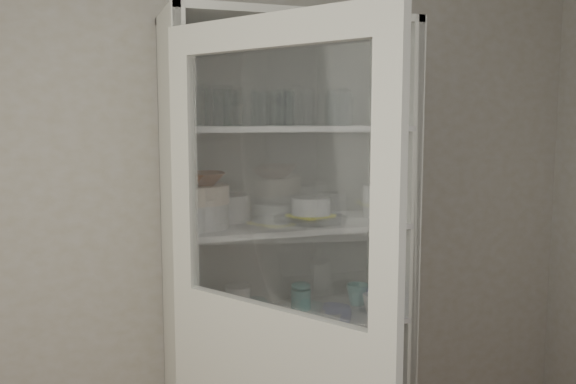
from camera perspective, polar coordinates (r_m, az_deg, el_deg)
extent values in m
cube|color=gray|center=(2.71, -5.58, -1.43)|extent=(3.60, 0.02, 2.60)
cube|color=silver|center=(2.49, -10.70, -8.13)|extent=(0.03, 0.45, 2.10)
cube|color=silver|center=(2.80, 9.48, -6.45)|extent=(0.03, 0.45, 2.10)
cube|color=gray|center=(2.80, -1.44, -6.36)|extent=(1.00, 0.03, 2.10)
cube|color=silver|center=(2.56, 0.00, 15.78)|extent=(1.00, 0.45, 0.03)
cube|color=silver|center=(2.64, 0.11, -11.64)|extent=(0.94, 0.42, 0.02)
cube|color=silver|center=(2.55, 0.11, -3.06)|extent=(0.94, 0.42, 0.02)
cube|color=silver|center=(2.51, 0.11, 5.97)|extent=(0.94, 0.42, 0.02)
cube|color=silver|center=(1.88, -1.49, 14.87)|extent=(0.51, 0.79, 0.10)
cube|color=silver|center=(2.16, -9.67, 1.75)|extent=(0.08, 0.10, 0.80)
cube|color=silver|center=(1.64, 9.38, 0.20)|extent=(0.08, 0.10, 0.80)
cube|color=silver|center=(1.87, -1.45, 1.10)|extent=(0.39, 0.62, 0.78)
cylinder|color=silver|center=(2.33, -6.20, 7.84)|extent=(0.07, 0.07, 0.14)
cylinder|color=silver|center=(2.31, -6.17, 8.01)|extent=(0.08, 0.08, 0.15)
cylinder|color=silver|center=(2.36, -0.93, 7.85)|extent=(0.09, 0.09, 0.14)
cylinder|color=silver|center=(2.37, -2.67, 7.78)|extent=(0.08, 0.08, 0.13)
cylinder|color=silver|center=(2.43, 4.29, 7.81)|extent=(0.09, 0.09, 0.14)
cylinder|color=silver|center=(2.45, 5.28, 7.74)|extent=(0.08, 0.08, 0.13)
cylinder|color=silver|center=(2.51, 8.58, 7.68)|extent=(0.09, 0.09, 0.13)
cylinder|color=silver|center=(2.42, -6.95, 7.89)|extent=(0.09, 0.09, 0.15)
cylinder|color=silver|center=(2.47, -2.13, 7.74)|extent=(0.07, 0.07, 0.13)
cylinder|color=silver|center=(2.46, -5.24, 7.98)|extent=(0.09, 0.09, 0.15)
cylinder|color=silver|center=(2.50, -0.23, 7.81)|extent=(0.09, 0.09, 0.14)
cylinder|color=silver|center=(2.61, 4.47, 7.86)|extent=(0.09, 0.09, 0.15)
cylinder|color=silver|center=(2.42, -8.23, -2.20)|extent=(0.23, 0.23, 0.10)
cylinder|color=silver|center=(2.58, -5.66, -1.47)|extent=(0.19, 0.19, 0.11)
cylinder|color=beige|center=(2.41, -8.27, -0.20)|extent=(0.26, 0.26, 0.07)
imported|color=#622C16|center=(2.41, -8.29, 1.25)|extent=(0.23, 0.23, 0.05)
cylinder|color=silver|center=(2.57, 2.15, -2.53)|extent=(0.35, 0.35, 0.02)
cube|color=yellow|center=(2.57, 2.16, -2.21)|extent=(0.20, 0.20, 0.01)
cylinder|color=silver|center=(2.56, 2.16, -1.30)|extent=(0.19, 0.19, 0.07)
cylinder|color=silver|center=(2.70, 8.32, -0.84)|extent=(0.12, 0.12, 0.14)
imported|color=#0B2193|center=(2.74, 8.73, -9.74)|extent=(0.13, 0.13, 0.10)
imported|color=teal|center=(2.78, 6.54, -9.51)|extent=(0.13, 0.13, 0.09)
imported|color=silver|center=(2.68, 7.95, -10.30)|extent=(0.12, 0.12, 0.08)
cylinder|color=teal|center=(2.71, 1.22, -9.99)|extent=(0.09, 0.09, 0.09)
ellipsoid|color=teal|center=(2.69, 1.22, -8.94)|extent=(0.09, 0.09, 0.02)
cylinder|color=#B0AFB2|center=(2.55, -1.69, -11.53)|extent=(0.11, 0.11, 0.04)
cylinder|color=silver|center=(2.61, -4.67, -10.14)|extent=(0.14, 0.14, 0.13)
cylinder|color=silver|center=(2.50, -1.17, 7.64)|extent=(0.06, 0.06, 0.12)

